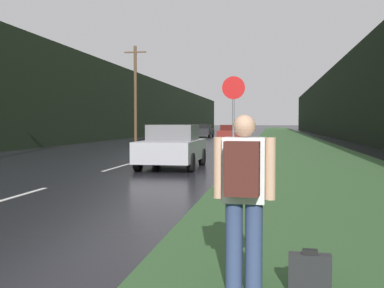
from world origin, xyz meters
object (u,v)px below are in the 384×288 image
(suitcase, at_px, (310,274))
(stop_sign, at_px, (233,116))
(car_passing_near, at_px, (172,147))
(hitchhiker_with_backpack, at_px, (244,191))
(car_passing_far, at_px, (230,133))
(car_oncoming, at_px, (203,130))

(suitcase, bearing_deg, stop_sign, 101.22)
(suitcase, bearing_deg, car_passing_near, 110.08)
(stop_sign, bearing_deg, hitchhiker_with_backpack, -84.96)
(stop_sign, distance_m, suitcase, 9.84)
(hitchhiker_with_backpack, height_order, car_passing_far, hitchhiker_with_backpack)
(suitcase, xyz_separation_m, car_passing_near, (-3.78, 11.99, 0.55))
(suitcase, height_order, car_oncoming, car_oncoming)
(stop_sign, relative_size, car_passing_far, 0.71)
(hitchhiker_with_backpack, xyz_separation_m, car_passing_near, (-3.17, 12.04, -0.21))
(stop_sign, relative_size, hitchhiker_with_backpack, 1.77)
(car_passing_near, bearing_deg, car_oncoming, -83.60)
(suitcase, height_order, car_passing_near, car_passing_near)
(car_oncoming, bearing_deg, car_passing_far, -70.67)
(car_oncoming, bearing_deg, suitcase, -80.72)
(stop_sign, bearing_deg, car_passing_near, 134.22)
(car_passing_far, bearing_deg, stop_sign, 95.00)
(car_passing_near, relative_size, car_passing_far, 0.99)
(suitcase, distance_m, car_passing_near, 12.58)
(car_passing_far, height_order, car_oncoming, car_oncoming)
(hitchhiker_with_backpack, xyz_separation_m, car_passing_far, (-3.17, 36.14, -0.24))
(car_passing_near, height_order, car_oncoming, car_passing_near)
(suitcase, relative_size, car_passing_near, 0.10)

